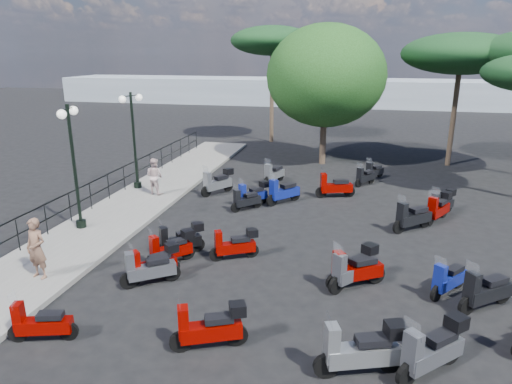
% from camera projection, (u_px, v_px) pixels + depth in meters
% --- Properties ---
extents(ground, '(120.00, 120.00, 0.00)m').
position_uv_depth(ground, '(263.00, 271.00, 13.51)').
color(ground, black).
rests_on(ground, ground).
extents(sidewalk, '(3.00, 30.00, 0.15)m').
position_uv_depth(sidewalk, '(115.00, 217.00, 17.65)').
color(sidewalk, '#64615F').
rests_on(sidewalk, ground).
extents(railing, '(0.04, 26.04, 1.10)m').
position_uv_depth(railing, '(80.00, 196.00, 17.50)').
color(railing, black).
rests_on(railing, sidewalk).
extents(lamp_post_1, '(0.52, 1.27, 4.39)m').
position_uv_depth(lamp_post_1, '(73.00, 159.00, 15.72)').
color(lamp_post_1, black).
rests_on(lamp_post_1, sidewalk).
extents(lamp_post_2, '(0.61, 1.24, 4.37)m').
position_uv_depth(lamp_post_2, '(134.00, 134.00, 20.50)').
color(lamp_post_2, black).
rests_on(lamp_post_2, sidewalk).
extents(woman, '(0.70, 0.52, 1.74)m').
position_uv_depth(woman, '(36.00, 249.00, 12.56)').
color(woman, brown).
rests_on(woman, sidewalk).
extents(pedestrian_far, '(0.92, 0.80, 1.62)m').
position_uv_depth(pedestrian_far, '(155.00, 176.00, 20.07)').
color(pedestrian_far, '#C2A6A4').
rests_on(pedestrian_far, sidewalk).
extents(scooter_1, '(1.50, 0.66, 1.22)m').
position_uv_depth(scooter_1, '(40.00, 324.00, 10.12)').
color(scooter_1, black).
rests_on(scooter_1, ground).
extents(scooter_2, '(1.43, 1.08, 1.34)m').
position_uv_depth(scooter_2, '(149.00, 270.00, 12.56)').
color(scooter_2, black).
rests_on(scooter_2, ground).
extents(scooter_3, '(1.21, 1.30, 1.29)m').
position_uv_depth(scooter_3, '(154.00, 264.00, 12.84)').
color(scooter_3, black).
rests_on(scooter_3, ground).
extents(scooter_4, '(1.14, 1.59, 1.43)m').
position_uv_depth(scooter_4, '(218.00, 183.00, 20.62)').
color(scooter_4, black).
rests_on(scooter_4, ground).
extents(scooter_5, '(0.84, 1.61, 1.35)m').
position_uv_depth(scooter_5, '(274.00, 174.00, 22.32)').
color(scooter_5, black).
rests_on(scooter_5, ground).
extents(scooter_8, '(1.45, 0.92, 1.26)m').
position_uv_depth(scooter_8, '(235.00, 245.00, 14.13)').
color(scooter_8, black).
rests_on(scooter_8, ground).
extents(scooter_9, '(1.37, 1.16, 1.30)m').
position_uv_depth(scooter_9, '(180.00, 240.00, 14.45)').
color(scooter_9, black).
rests_on(scooter_9, ground).
extents(scooter_10, '(1.20, 1.28, 1.27)m').
position_uv_depth(scooter_10, '(253.00, 194.00, 19.10)').
color(scooter_10, black).
rests_on(scooter_10, ground).
extents(scooter_11, '(1.09, 1.15, 1.19)m').
position_uv_depth(scooter_11, '(246.00, 201.00, 18.54)').
color(scooter_11, black).
rests_on(scooter_11, ground).
extents(scooter_13, '(1.62, 0.91, 1.37)m').
position_uv_depth(scooter_13, '(210.00, 328.00, 9.84)').
color(scooter_13, black).
rests_on(scooter_13, ground).
extents(scooter_14, '(1.81, 0.91, 1.50)m').
position_uv_depth(scooter_14, '(361.00, 350.00, 9.01)').
color(scooter_14, black).
rests_on(scooter_14, ground).
extents(scooter_15, '(1.29, 1.49, 1.44)m').
position_uv_depth(scooter_15, '(354.00, 269.00, 12.46)').
color(scooter_15, black).
rests_on(scooter_15, ground).
extents(scooter_16, '(1.25, 1.45, 1.44)m').
position_uv_depth(scooter_16, '(283.00, 192.00, 19.34)').
color(scooter_16, black).
rests_on(scooter_16, ground).
extents(scooter_17, '(1.73, 0.79, 1.41)m').
position_uv_depth(scooter_17, '(334.00, 187.00, 20.14)').
color(scooter_17, black).
rests_on(scooter_17, ground).
extents(scooter_19, '(1.46, 1.41, 1.48)m').
position_uv_depth(scooter_19, '(432.00, 350.00, 9.04)').
color(scooter_19, black).
rests_on(scooter_19, ground).
extents(scooter_20, '(1.59, 1.08, 1.44)m').
position_uv_depth(scooter_20, '(355.00, 271.00, 12.43)').
color(scooter_20, black).
rests_on(scooter_20, ground).
extents(scooter_21, '(1.49, 1.19, 1.43)m').
position_uv_depth(scooter_21, '(485.00, 292.00, 11.36)').
color(scooter_21, black).
rests_on(scooter_21, ground).
extents(scooter_22, '(1.12, 1.33, 1.27)m').
position_uv_depth(scooter_22, '(442.00, 204.00, 17.97)').
color(scooter_22, black).
rests_on(scooter_22, ground).
extents(scooter_23, '(0.95, 1.29, 1.20)m').
position_uv_depth(scooter_23, '(365.00, 177.00, 22.01)').
color(scooter_23, black).
rests_on(scooter_23, ground).
extents(scooter_27, '(1.08, 1.29, 1.26)m').
position_uv_depth(scooter_27, '(448.00, 280.00, 12.08)').
color(scooter_27, black).
rests_on(scooter_27, ground).
extents(scooter_28, '(1.45, 1.27, 1.45)m').
position_uv_depth(scooter_28, '(412.00, 218.00, 16.39)').
color(scooter_28, black).
rests_on(scooter_28, ground).
extents(scooter_29, '(1.05, 1.55, 1.38)m').
position_uv_depth(scooter_29, '(438.00, 208.00, 17.30)').
color(scooter_29, black).
rests_on(scooter_29, ground).
extents(scooter_30, '(0.95, 1.29, 1.20)m').
position_uv_depth(scooter_30, '(374.00, 171.00, 23.00)').
color(scooter_30, black).
rests_on(scooter_30, ground).
extents(scooter_31, '(1.21, 1.30, 1.29)m').
position_uv_depth(scooter_31, '(171.00, 249.00, 13.83)').
color(scooter_31, black).
rests_on(scooter_31, ground).
extents(broadleaf_tree, '(6.55, 6.55, 7.72)m').
position_uv_depth(broadleaf_tree, '(326.00, 76.00, 24.95)').
color(broadleaf_tree, '#38281E').
rests_on(broadleaf_tree, ground).
extents(pine_0, '(6.27, 6.27, 7.20)m').
position_uv_depth(pine_0, '(461.00, 54.00, 24.24)').
color(pine_0, '#38281E').
rests_on(pine_0, ground).
extents(pine_2, '(5.66, 5.66, 7.90)m').
position_uv_depth(pine_2, '(272.00, 41.00, 30.75)').
color(pine_2, '#38281E').
rests_on(pine_2, ground).
extents(distant_hills, '(70.00, 8.00, 3.00)m').
position_uv_depth(distant_hills, '(340.00, 92.00, 54.99)').
color(distant_hills, gray).
rests_on(distant_hills, ground).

